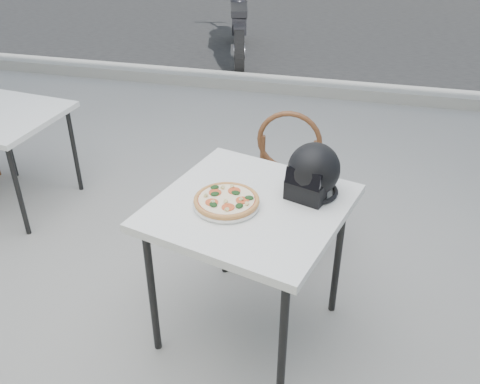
% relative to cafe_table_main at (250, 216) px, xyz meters
% --- Properties ---
extents(ground, '(80.00, 80.00, 0.00)m').
position_rel_cafe_table_main_xyz_m(ground, '(-0.45, 0.44, -0.71)').
color(ground, gray).
rests_on(ground, ground).
extents(street_asphalt, '(30.00, 8.00, 0.00)m').
position_rel_cafe_table_main_xyz_m(street_asphalt, '(-0.45, 7.44, -0.71)').
color(street_asphalt, black).
rests_on(street_asphalt, ground).
extents(curb, '(30.00, 0.25, 0.12)m').
position_rel_cafe_table_main_xyz_m(curb, '(-0.45, 3.44, -0.65)').
color(curb, gray).
rests_on(curb, ground).
extents(cafe_table_main, '(1.01, 1.01, 0.78)m').
position_rel_cafe_table_main_xyz_m(cafe_table_main, '(0.00, 0.00, 0.00)').
color(cafe_table_main, silver).
rests_on(cafe_table_main, ground).
extents(plate, '(0.38, 0.38, 0.02)m').
position_rel_cafe_table_main_xyz_m(plate, '(-0.10, -0.04, 0.08)').
color(plate, silver).
rests_on(plate, cafe_table_main).
extents(pizza, '(0.34, 0.34, 0.04)m').
position_rel_cafe_table_main_xyz_m(pizza, '(-0.10, -0.04, 0.10)').
color(pizza, '#C98A49').
rests_on(pizza, plate).
extents(helmet, '(0.31, 0.32, 0.25)m').
position_rel_cafe_table_main_xyz_m(helmet, '(0.26, 0.15, 0.18)').
color(helmet, black).
rests_on(helmet, cafe_table_main).
extents(cafe_chair_main, '(0.37, 0.37, 0.97)m').
position_rel_cafe_table_main_xyz_m(cafe_chair_main, '(0.08, 0.74, -0.17)').
color(cafe_chair_main, brown).
rests_on(cafe_chair_main, ground).
extents(cafe_table_side, '(0.80, 0.80, 0.69)m').
position_rel_cafe_table_main_xyz_m(cafe_table_side, '(-1.86, 0.81, -0.08)').
color(cafe_table_side, silver).
rests_on(cafe_table_side, ground).
extents(motorcycle, '(0.62, 1.81, 0.91)m').
position_rel_cafe_table_main_xyz_m(motorcycle, '(-1.11, 4.43, -0.31)').
color(motorcycle, black).
rests_on(motorcycle, street_asphalt).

